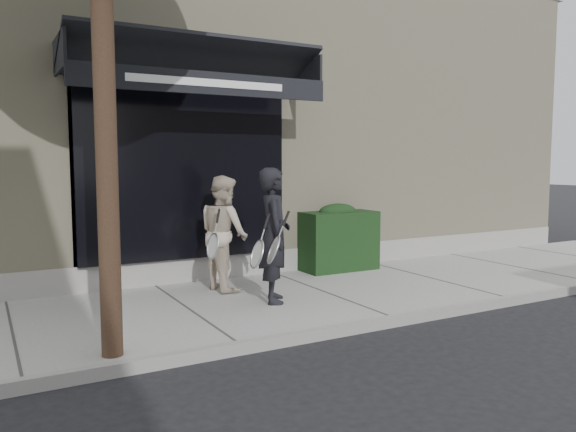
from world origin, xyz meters
TOP-DOWN VIEW (x-y plane):
  - ground at (0.00, 0.00)m, footprint 80.00×80.00m
  - sidewalk at (0.00, 0.00)m, footprint 20.00×3.00m
  - curb at (0.00, -1.55)m, footprint 20.00×0.10m
  - building_facade at (-0.01, 4.96)m, footprint 14.30×8.04m
  - hedge at (1.10, 1.25)m, footprint 1.30×0.70m
  - pedestrian_front at (-0.89, -0.21)m, footprint 0.83×0.90m
  - pedestrian_back at (-1.18, 0.78)m, footprint 0.77×0.96m

SIDE VIEW (x-z plane):
  - ground at x=0.00m, z-range 0.00..0.00m
  - sidewalk at x=0.00m, z-range 0.00..0.12m
  - curb at x=0.00m, z-range 0.00..0.14m
  - hedge at x=1.10m, z-range 0.09..1.23m
  - pedestrian_back at x=-1.18m, z-range 0.12..1.77m
  - pedestrian_front at x=-0.89m, z-range 0.12..1.89m
  - building_facade at x=-0.01m, z-range -0.08..5.56m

